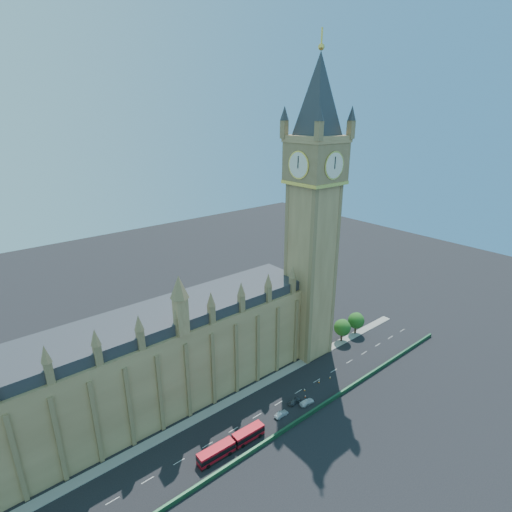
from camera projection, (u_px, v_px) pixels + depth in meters
ground at (245, 423)px, 106.54m from camera, size 400.00×400.00×0.00m
palace_westminster at (116, 376)px, 102.94m from camera, size 120.00×20.00×28.00m
elizabeth_tower at (314, 195)px, 121.08m from camera, size 20.59×20.59×105.00m
bridge_parapet at (267, 441)px, 99.79m from camera, size 160.00×0.60×1.20m
kerb_north at (225, 404)px, 113.43m from camera, size 160.00×3.00×0.16m
tree_east_near at (343, 327)px, 143.19m from camera, size 6.00×6.00×8.50m
tree_east_far at (356, 320)px, 147.98m from camera, size 6.00×6.00×8.50m
red_bus at (232, 444)px, 97.56m from camera, size 18.64×3.40×3.16m
car_grey at (294, 401)px, 113.54m from camera, size 4.44×2.22×1.45m
car_silver at (281, 414)px, 108.58m from camera, size 4.21×1.53×1.38m
car_white at (307, 402)px, 113.18m from camera, size 4.80×2.27×1.35m
cone_a at (305, 396)px, 115.93m from camera, size 0.53×0.53×0.71m
cone_b at (330, 377)px, 124.33m from camera, size 0.42×0.42×0.63m
cone_c at (305, 390)px, 118.71m from camera, size 0.42×0.42×0.66m
cone_d at (319, 382)px, 122.30m from camera, size 0.48×0.48×0.74m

